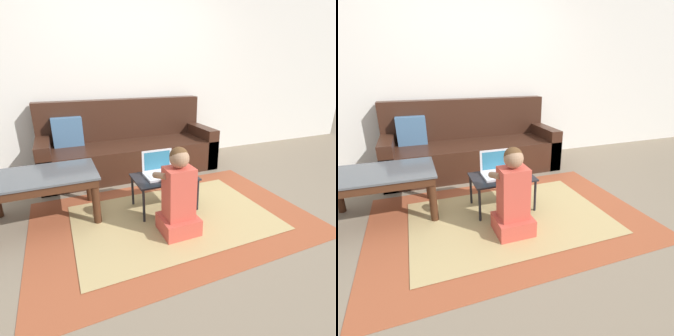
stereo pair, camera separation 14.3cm
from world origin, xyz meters
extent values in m
plane|color=#7F705B|center=(0.00, 0.00, 0.00)|extent=(16.00, 16.00, 0.00)
cube|color=silver|center=(0.00, 1.75, 1.25)|extent=(9.00, 0.06, 2.50)
cube|color=#9E4C2D|center=(-0.12, -0.10, 0.00)|extent=(2.51, 1.66, 0.01)
cube|color=tan|center=(-0.12, -0.10, 0.01)|extent=(1.81, 1.20, 0.00)
cube|color=#381E14|center=(-0.14, 1.26, 0.20)|extent=(2.27, 0.83, 0.40)
cube|color=#381E14|center=(-0.14, 1.58, 0.67)|extent=(2.27, 0.18, 0.54)
cube|color=#381E14|center=(-1.20, 1.26, 0.28)|extent=(0.16, 0.83, 0.55)
cube|color=#381E14|center=(0.91, 1.26, 0.28)|extent=(0.16, 0.83, 0.55)
cube|color=#426689|center=(-0.90, 1.42, 0.58)|extent=(0.36, 0.14, 0.36)
cube|color=#4C5156|center=(-1.21, 0.34, 0.45)|extent=(0.96, 0.59, 0.02)
cube|color=#422314|center=(-1.21, 0.34, 0.40)|extent=(0.92, 0.57, 0.07)
cylinder|color=#422314|center=(-0.79, 0.10, 0.22)|extent=(0.07, 0.07, 0.44)
cylinder|color=#422314|center=(-0.79, 0.58, 0.22)|extent=(0.07, 0.07, 0.44)
cube|color=black|center=(-0.12, 0.12, 0.34)|extent=(0.60, 0.41, 0.02)
cylinder|color=black|center=(-0.40, -0.06, 0.16)|extent=(0.02, 0.02, 0.33)
cylinder|color=black|center=(0.16, -0.06, 0.16)|extent=(0.02, 0.02, 0.33)
cylinder|color=black|center=(-0.40, 0.30, 0.16)|extent=(0.02, 0.02, 0.33)
cylinder|color=black|center=(0.16, 0.30, 0.16)|extent=(0.02, 0.02, 0.33)
cube|color=silver|center=(-0.15, 0.13, 0.35)|extent=(0.31, 0.23, 0.02)
cube|color=silver|center=(-0.15, 0.11, 0.37)|extent=(0.26, 0.14, 0.00)
cube|color=silver|center=(-0.15, 0.24, 0.47)|extent=(0.31, 0.01, 0.22)
cube|color=teal|center=(-0.15, 0.24, 0.47)|extent=(0.27, 0.00, 0.18)
ellipsoid|color=#234CB2|center=(0.07, 0.09, 0.37)|extent=(0.08, 0.10, 0.04)
cube|color=#CC4C3D|center=(-0.18, -0.32, 0.08)|extent=(0.31, 0.29, 0.15)
cube|color=#CC4C3D|center=(-0.18, -0.32, 0.37)|extent=(0.23, 0.19, 0.44)
sphere|color=#9E7556|center=(-0.18, -0.32, 0.67)|extent=(0.16, 0.16, 0.16)
sphere|color=brown|center=(-0.18, -0.31, 0.68)|extent=(0.15, 0.15, 0.15)
cylinder|color=#9E7556|center=(-0.28, -0.19, 0.50)|extent=(0.06, 0.27, 0.14)
cylinder|color=#9E7556|center=(-0.07, -0.19, 0.50)|extent=(0.06, 0.27, 0.14)
camera|label=1|loc=(-1.02, -2.06, 1.32)|focal=28.00mm
camera|label=2|loc=(-0.89, -2.11, 1.32)|focal=28.00mm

